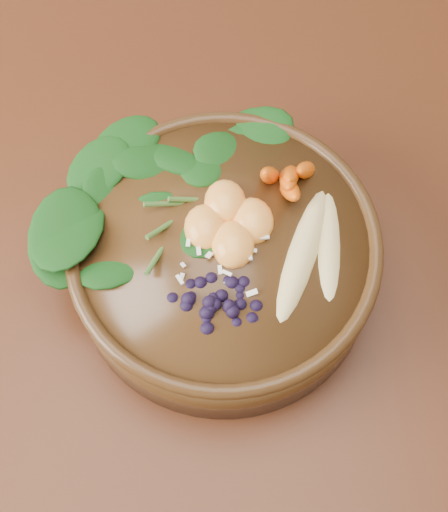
{
  "coord_description": "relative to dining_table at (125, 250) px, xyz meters",
  "views": [
    {
      "loc": [
        0.1,
        -0.41,
        1.48
      ],
      "look_at": [
        0.12,
        -0.09,
        0.8
      ],
      "focal_mm": 50.0,
      "sensor_mm": 36.0,
      "label": 1
    }
  ],
  "objects": [
    {
      "name": "ground",
      "position": [
        0.0,
        0.0,
        -0.66
      ],
      "size": [
        4.0,
        4.0,
        0.0
      ],
      "primitive_type": "plane",
      "color": "#381E0F",
      "rests_on": "ground"
    },
    {
      "name": "dining_table",
      "position": [
        0.0,
        0.0,
        0.0
      ],
      "size": [
        1.6,
        0.9,
        0.75
      ],
      "color": "#331C0C",
      "rests_on": "ground"
    },
    {
      "name": "stoneware_bowl",
      "position": [
        0.12,
        -0.09,
        0.14
      ],
      "size": [
        0.39,
        0.39,
        0.09
      ],
      "primitive_type": "cylinder",
      "rotation": [
        0.0,
        0.0,
        -0.22
      ],
      "color": "#432912",
      "rests_on": "dining_table"
    },
    {
      "name": "kale_heap",
      "position": [
        0.09,
        -0.01,
        0.2
      ],
      "size": [
        0.25,
        0.23,
        0.05
      ],
      "primitive_type": null,
      "rotation": [
        0.0,
        0.0,
        -0.22
      ],
      "color": "#104910",
      "rests_on": "stoneware_bowl"
    },
    {
      "name": "carrot_cluster",
      "position": [
        0.2,
        -0.02,
        0.22
      ],
      "size": [
        0.08,
        0.08,
        0.09
      ],
      "primitive_type": null,
      "rotation": [
        0.0,
        0.0,
        -0.22
      ],
      "color": "orange",
      "rests_on": "stoneware_bowl"
    },
    {
      "name": "banana_halves",
      "position": [
        0.21,
        -0.1,
        0.2
      ],
      "size": [
        0.1,
        0.18,
        0.03
      ],
      "rotation": [
        0.0,
        0.0,
        -0.22
      ],
      "color": "#E0CC84",
      "rests_on": "stoneware_bowl"
    },
    {
      "name": "mandarin_cluster",
      "position": [
        0.13,
        -0.07,
        0.2
      ],
      "size": [
        0.11,
        0.12,
        0.04
      ],
      "primitive_type": null,
      "rotation": [
        0.0,
        0.0,
        -0.22
      ],
      "color": "#FF9E3C",
      "rests_on": "stoneware_bowl"
    },
    {
      "name": "blueberry_pile",
      "position": [
        0.11,
        -0.15,
        0.2
      ],
      "size": [
        0.17,
        0.14,
        0.04
      ],
      "primitive_type": null,
      "rotation": [
        0.0,
        0.0,
        -0.22
      ],
      "color": "black",
      "rests_on": "stoneware_bowl"
    },
    {
      "name": "coconut_flakes",
      "position": [
        0.12,
        -0.11,
        0.18
      ],
      "size": [
        0.12,
        0.1,
        0.01
      ],
      "primitive_type": null,
      "rotation": [
        0.0,
        0.0,
        -0.22
      ],
      "color": "white",
      "rests_on": "stoneware_bowl"
    }
  ]
}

